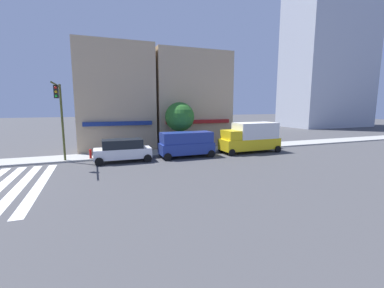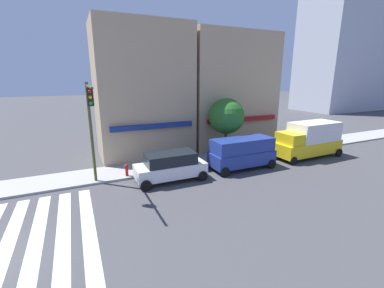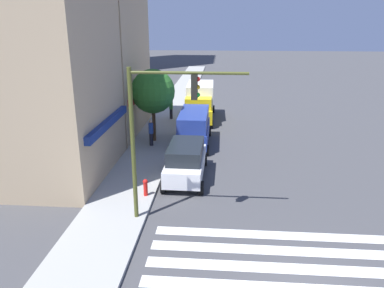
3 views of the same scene
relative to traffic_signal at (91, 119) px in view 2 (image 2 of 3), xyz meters
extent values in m
cube|color=#9E9E99|center=(-4.50, 2.12, -4.35)|extent=(120.00, 3.00, 0.15)
cube|color=silver|center=(-3.97, -5.38, -4.42)|extent=(0.60, 10.80, 0.01)
cube|color=silver|center=(-2.91, -5.38, -4.42)|extent=(0.60, 10.80, 0.01)
cube|color=silver|center=(-1.86, -5.38, -4.42)|extent=(0.60, 10.80, 0.01)
cube|color=silver|center=(-0.81, -5.38, -4.42)|extent=(0.60, 10.80, 0.01)
cube|color=tan|center=(4.75, 6.12, 1.14)|extent=(7.83, 5.00, 11.12)
cube|color=navy|center=(4.75, 3.47, -1.42)|extent=(6.65, 0.30, 0.40)
cube|color=tan|center=(13.34, 6.12, 1.02)|extent=(8.79, 5.00, 10.89)
cube|color=maroon|center=(13.34, 3.47, -1.42)|extent=(7.47, 0.30, 0.40)
cylinder|color=#474C1E|center=(0.00, 1.02, -1.17)|extent=(0.18, 0.18, 6.51)
cylinder|color=#474C1E|center=(0.00, -1.24, 1.89)|extent=(0.12, 4.53, 0.12)
cube|color=black|center=(0.00, -1.47, 1.36)|extent=(0.32, 0.24, 0.95)
sphere|color=red|center=(0.00, -1.60, 1.66)|extent=(0.18, 0.18, 0.18)
sphere|color=#EAAD14|center=(0.00, -1.60, 1.36)|extent=(0.18, 0.18, 0.18)
sphere|color=green|center=(0.00, -1.60, 1.06)|extent=(0.18, 0.18, 0.18)
cube|color=white|center=(4.64, -0.68, -3.66)|extent=(4.72, 1.96, 0.85)
cube|color=black|center=(4.64, -0.68, -2.86)|extent=(3.31, 1.79, 0.75)
cylinder|color=black|center=(2.70, 0.27, -4.08)|extent=(0.68, 0.22, 0.68)
cylinder|color=black|center=(2.70, -1.63, -4.08)|extent=(0.68, 0.22, 0.68)
cylinder|color=black|center=(6.58, 0.27, -4.08)|extent=(0.68, 0.22, 0.68)
cylinder|color=black|center=(6.58, -1.63, -4.08)|extent=(0.68, 0.22, 0.68)
cube|color=navy|center=(10.42, -0.68, -3.58)|extent=(5.01, 2.01, 1.00)
cube|color=navy|center=(10.42, -0.68, -2.58)|extent=(4.76, 1.85, 1.00)
cylinder|color=black|center=(8.33, 0.32, -4.08)|extent=(0.68, 0.22, 0.68)
cylinder|color=black|center=(8.33, -1.68, -4.08)|extent=(0.68, 0.22, 0.68)
cylinder|color=black|center=(12.52, 0.32, -4.08)|extent=(0.68, 0.22, 0.68)
cylinder|color=black|center=(12.52, -1.68, -4.08)|extent=(0.68, 0.22, 0.68)
cube|color=yellow|center=(17.31, -0.68, -3.53)|extent=(6.25, 2.33, 1.10)
cube|color=silver|center=(17.93, -0.68, -2.18)|extent=(4.39, 2.29, 1.60)
cube|color=yellow|center=(15.33, -0.68, -2.53)|extent=(1.78, 2.13, 0.90)
cylinder|color=black|center=(14.62, 0.42, -4.08)|extent=(0.68, 0.22, 0.68)
cylinder|color=black|center=(14.62, -1.78, -4.08)|extent=(0.68, 0.22, 0.68)
cylinder|color=black|center=(20.00, 0.42, -4.08)|extent=(0.68, 0.22, 0.68)
cylinder|color=black|center=(20.00, -1.78, -4.08)|extent=(0.68, 0.22, 0.68)
cylinder|color=#23232D|center=(16.85, 1.76, -3.85)|extent=(0.26, 0.26, 0.85)
cylinder|color=#2D7A3D|center=(16.85, 1.76, -3.07)|extent=(0.32, 0.32, 0.70)
sphere|color=tan|center=(16.85, 1.76, -2.61)|extent=(0.22, 0.22, 0.22)
cylinder|color=#23232D|center=(9.57, 2.14, -3.85)|extent=(0.26, 0.26, 0.85)
cylinder|color=#2D4C9E|center=(9.57, 2.14, -3.07)|extent=(0.32, 0.32, 0.70)
sphere|color=tan|center=(9.57, 2.14, -2.61)|extent=(0.22, 0.22, 0.22)
cylinder|color=red|center=(2.04, 1.02, -3.95)|extent=(0.20, 0.20, 0.65)
sphere|color=red|center=(2.04, 1.02, -3.55)|extent=(0.24, 0.24, 0.24)
cylinder|color=brown|center=(10.69, 2.12, -3.05)|extent=(0.24, 0.24, 2.44)
sphere|color=#286623|center=(10.69, 2.12, -0.79)|extent=(2.99, 2.99, 2.99)
camera|label=1|loc=(2.55, -22.93, 0.38)|focal=24.00mm
camera|label=2|loc=(-0.85, -16.04, 2.36)|focal=24.00mm
camera|label=3|loc=(-14.10, -2.50, 3.76)|focal=35.00mm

